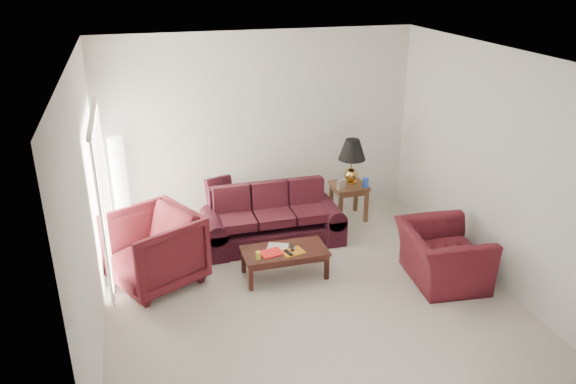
# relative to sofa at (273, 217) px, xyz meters

# --- Properties ---
(floor) EXTENTS (5.00, 5.00, 0.00)m
(floor) POSITION_rel_sofa_xyz_m (0.08, -1.42, -0.42)
(floor) COLOR #BAB19F
(floor) RESTS_ON ground
(blinds) EXTENTS (0.10, 2.00, 2.16)m
(blinds) POSITION_rel_sofa_xyz_m (-2.34, -0.12, 0.66)
(blinds) COLOR silver
(blinds) RESTS_ON ground
(sofa) EXTENTS (2.12, 1.03, 0.85)m
(sofa) POSITION_rel_sofa_xyz_m (0.00, 0.00, 0.00)
(sofa) COLOR black
(sofa) RESTS_ON ground
(throw_pillow) EXTENTS (0.46, 0.32, 0.43)m
(throw_pillow) POSITION_rel_sofa_xyz_m (-0.68, 0.63, 0.26)
(throw_pillow) COLOR black
(throw_pillow) RESTS_ON sofa
(end_table) EXTENTS (0.55, 0.55, 0.59)m
(end_table) POSITION_rel_sofa_xyz_m (1.42, 0.53, -0.13)
(end_table) COLOR brown
(end_table) RESTS_ON ground
(table_lamp) EXTENTS (0.46, 0.46, 0.74)m
(table_lamp) POSITION_rel_sofa_xyz_m (1.47, 0.59, 0.53)
(table_lamp) COLOR gold
(table_lamp) RESTS_ON end_table
(clock) EXTENTS (0.16, 0.11, 0.16)m
(clock) POSITION_rel_sofa_xyz_m (1.23, 0.38, 0.24)
(clock) COLOR silver
(clock) RESTS_ON end_table
(blue_canister) EXTENTS (0.11, 0.11, 0.15)m
(blue_canister) POSITION_rel_sofa_xyz_m (1.63, 0.35, 0.24)
(blue_canister) COLOR navy
(blue_canister) RESTS_ON end_table
(picture_frame) EXTENTS (0.18, 0.19, 0.05)m
(picture_frame) POSITION_rel_sofa_xyz_m (1.31, 0.75, 0.24)
(picture_frame) COLOR #B5B6BA
(picture_frame) RESTS_ON end_table
(floor_lamp) EXTENTS (0.31, 0.31, 1.63)m
(floor_lamp) POSITION_rel_sofa_xyz_m (-2.13, 0.78, 0.39)
(floor_lamp) COLOR white
(floor_lamp) RESTS_ON ground
(armchair_left) EXTENTS (1.45, 1.43, 0.99)m
(armchair_left) POSITION_rel_sofa_xyz_m (-1.77, -0.66, 0.07)
(armchair_left) COLOR #451016
(armchair_left) RESTS_ON ground
(armchair_right) EXTENTS (1.10, 1.23, 0.74)m
(armchair_right) POSITION_rel_sofa_xyz_m (1.89, -1.62, -0.05)
(armchair_right) COLOR #430F17
(armchair_right) RESTS_ON ground
(coffee_table) EXTENTS (1.26, 0.95, 0.39)m
(coffee_table) POSITION_rel_sofa_xyz_m (-0.08, -0.96, -0.23)
(coffee_table) COLOR black
(coffee_table) RESTS_ON ground
(magazine_red) EXTENTS (0.33, 0.28, 0.02)m
(magazine_red) POSITION_rel_sofa_xyz_m (-0.28, -1.02, -0.02)
(magazine_red) COLOR red
(magazine_red) RESTS_ON coffee_table
(magazine_white) EXTENTS (0.33, 0.29, 0.02)m
(magazine_white) POSITION_rel_sofa_xyz_m (-0.15, -0.87, -0.02)
(magazine_white) COLOR silver
(magazine_white) RESTS_ON coffee_table
(magazine_orange) EXTENTS (0.32, 0.27, 0.02)m
(magazine_orange) POSITION_rel_sofa_xyz_m (0.00, -1.06, -0.02)
(magazine_orange) COLOR #BB7016
(magazine_orange) RESTS_ON coffee_table
(remote_a) EXTENTS (0.09, 0.17, 0.02)m
(remote_a) POSITION_rel_sofa_xyz_m (-0.07, -1.10, -0.00)
(remote_a) COLOR black
(remote_a) RESTS_ON coffee_table
(remote_b) EXTENTS (0.08, 0.18, 0.02)m
(remote_b) POSITION_rel_sofa_xyz_m (0.02, -0.98, -0.00)
(remote_b) COLOR black
(remote_b) RESTS_ON coffee_table
(yellow_glass) EXTENTS (0.07, 0.07, 0.11)m
(yellow_glass) POSITION_rel_sofa_xyz_m (-0.47, -1.11, 0.02)
(yellow_glass) COLOR gold
(yellow_glass) RESTS_ON coffee_table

